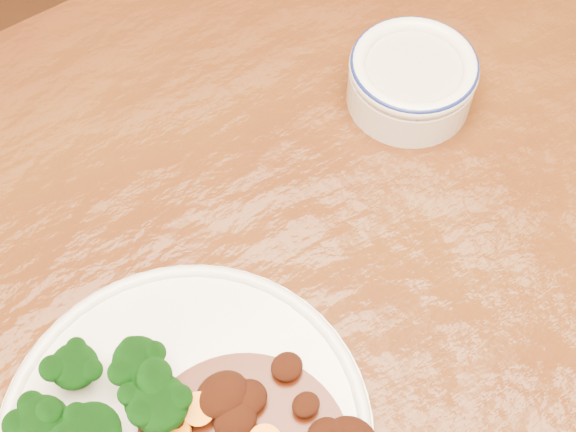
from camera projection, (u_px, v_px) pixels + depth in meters
dining_table at (319, 359)px, 0.72m from camera, size 1.50×0.90×0.75m
broccoli_florets at (104, 410)px, 0.57m from camera, size 0.12×0.11×0.05m
dip_bowl at (412, 78)px, 0.75m from camera, size 0.12×0.12×0.05m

